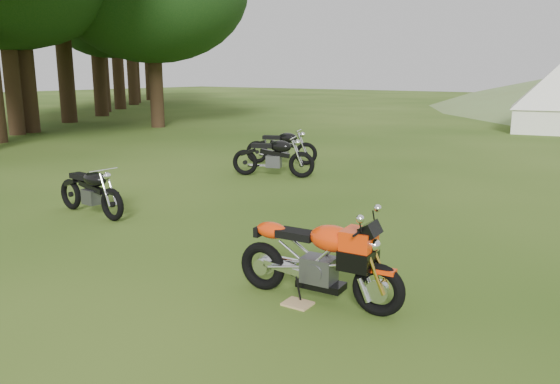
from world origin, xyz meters
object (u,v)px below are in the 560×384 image
Objects in this scene: vintage_moto_d at (281,146)px; tent_left at (557,98)px; vintage_moto_c at (273,155)px; plywood_board at (298,304)px; sport_motorcycle at (318,253)px; vintage_moto_a at (90,189)px.

tent_left is at bearing 49.49° from vintage_moto_d.
plywood_board is at bearing -72.93° from vintage_moto_c.
sport_motorcycle is at bearing -73.62° from vintage_moto_d.
vintage_moto_d is at bearing 127.65° from plywood_board.
tent_left reaches higher than plywood_board.
sport_motorcycle is at bearing -71.22° from vintage_moto_c.
vintage_moto_a is 0.54× the size of tent_left.
plywood_board is at bearing -74.98° from vintage_moto_d.
tent_left reaches higher than vintage_moto_c.
tent_left is at bearing 80.89° from vintage_moto_a.
vintage_moto_c is 1.69m from vintage_moto_d.
vintage_moto_d is at bearing 122.48° from sport_motorcycle.
vintage_moto_a is 5.87m from vintage_moto_d.
vintage_moto_a is 18.51m from tent_left.
vintage_moto_d is (-0.52, 5.85, 0.04)m from vintage_moto_a.
vintage_moto_c is 1.02× the size of vintage_moto_d.
sport_motorcycle is 8.41m from vintage_moto_d.
vintage_moto_d is (-0.85, 1.46, -0.01)m from vintage_moto_c.
vintage_moto_c reaches higher than vintage_moto_a.
vintage_moto_c is at bearing -82.29° from vintage_moto_d.
sport_motorcycle is 6.74m from vintage_moto_c.
vintage_moto_a is at bearing -113.38° from tent_left.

